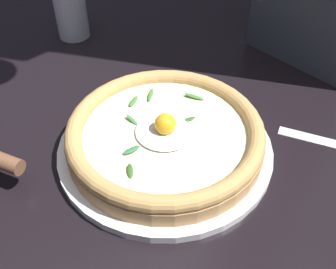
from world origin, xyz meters
The scene contains 5 objects.
ground_plane centered at (0.00, 0.00, -0.01)m, with size 2.40×2.40×0.03m, color black.
pizza_plate centered at (0.00, -0.01, 0.01)m, with size 0.31×0.31×0.01m, color white.
pizza centered at (0.00, -0.01, 0.03)m, with size 0.28×0.28×0.06m.
side_bowl centered at (-0.35, -0.14, 0.02)m, with size 0.10×0.10×0.03m, color #B37855.
drinking_glass centered at (0.01, -0.39, 0.05)m, with size 0.06×0.06×0.11m.
Camera 1 is at (0.19, 0.36, 0.43)m, focal length 44.63 mm.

